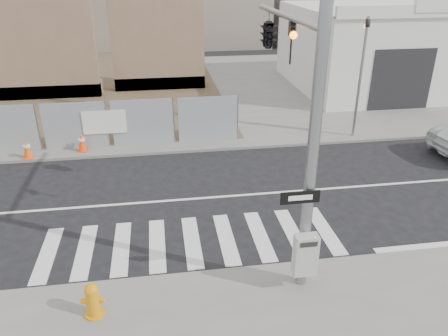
{
  "coord_description": "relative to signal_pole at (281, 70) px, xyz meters",
  "views": [
    {
      "loc": [
        -0.69,
        -13.0,
        7.29
      ],
      "look_at": [
        1.22,
        -0.65,
        1.4
      ],
      "focal_mm": 35.0,
      "sensor_mm": 36.0,
      "label": 1
    }
  ],
  "objects": [
    {
      "name": "far_signal_pole",
      "position": [
        5.51,
        6.65,
        -1.3
      ],
      "size": [
        0.16,
        0.2,
        5.6
      ],
      "color": "gray",
      "rests_on": "sidewalk_far"
    },
    {
      "name": "ground",
      "position": [
        -2.49,
        2.05,
        -4.78
      ],
      "size": [
        100.0,
        100.0,
        0.0
      ],
      "primitive_type": "plane",
      "color": "black",
      "rests_on": "ground"
    },
    {
      "name": "concrete_wall_right",
      "position": [
        -2.99,
        16.13,
        -1.4
      ],
      "size": [
        5.5,
        1.3,
        8.0
      ],
      "color": "brown",
      "rests_on": "sidewalk_far"
    },
    {
      "name": "concrete_wall_left",
      "position": [
        -9.49,
        15.13,
        -1.4
      ],
      "size": [
        6.0,
        1.3,
        8.0
      ],
      "color": "brown",
      "rests_on": "sidewalk_far"
    },
    {
      "name": "signal_pole",
      "position": [
        0.0,
        0.0,
        0.0
      ],
      "size": [
        0.96,
        5.87,
        7.0
      ],
      "color": "gray",
      "rests_on": "sidewalk_near"
    },
    {
      "name": "traffic_cone_c",
      "position": [
        -8.55,
        6.27,
        -4.28
      ],
      "size": [
        0.43,
        0.43,
        0.78
      ],
      "rotation": [
        0.0,
        0.0,
        0.06
      ],
      "color": "#FE5B0D",
      "rests_on": "sidewalk_far"
    },
    {
      "name": "fire_hydrant",
      "position": [
        -4.91,
        -3.12,
        -4.24
      ],
      "size": [
        0.58,
        0.58,
        0.85
      ],
      "rotation": [
        0.0,
        0.0,
        -0.39
      ],
      "color": "orange",
      "rests_on": "sidewalk_near"
    },
    {
      "name": "auto_shop",
      "position": [
        11.5,
        15.01,
        -2.25
      ],
      "size": [
        12.0,
        10.2,
        5.95
      ],
      "color": "silver",
      "rests_on": "sidewalk_far"
    },
    {
      "name": "utility_pole_right",
      "position": [
        4.01,
        7.55,
        0.42
      ],
      "size": [
        1.6,
        0.28,
        10.0
      ],
      "color": "brown",
      "rests_on": "sidewalk_far"
    },
    {
      "name": "sidewalk_far",
      "position": [
        -2.49,
        16.05,
        -4.72
      ],
      "size": [
        50.0,
        20.0,
        0.12
      ],
      "primitive_type": "cube",
      "color": "slate",
      "rests_on": "ground"
    },
    {
      "name": "traffic_cone_d",
      "position": [
        -6.47,
        6.66,
        -4.28
      ],
      "size": [
        0.49,
        0.49,
        0.79
      ],
      "rotation": [
        0.0,
        0.0,
        -0.25
      ],
      "color": "#FF450D",
      "rests_on": "sidewalk_far"
    }
  ]
}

